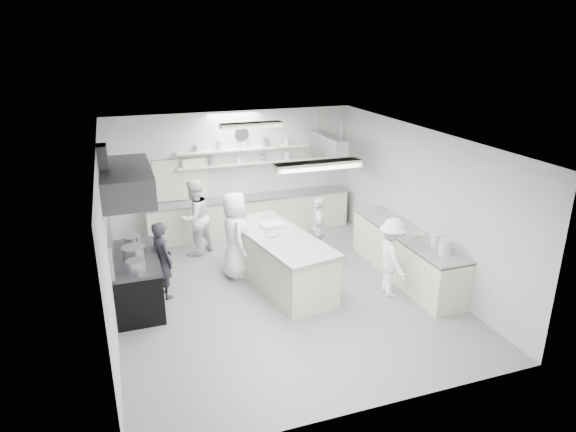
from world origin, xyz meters
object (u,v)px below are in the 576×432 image
object	(u,v)px
stove	(137,282)
prep_island	(280,261)
cook_back	(194,217)
back_counter	(250,215)
right_counter	(406,255)
cook_stove	(163,260)

from	to	relation	value
stove	prep_island	world-z (taller)	prep_island
cook_back	back_counter	bearing A→B (deg)	174.75
right_counter	cook_back	world-z (taller)	cook_back
prep_island	cook_back	xyz separation A→B (m)	(-1.32, 2.06, 0.37)
back_counter	cook_back	world-z (taller)	cook_back
stove	right_counter	distance (m)	5.28
stove	back_counter	distance (m)	4.03
stove	cook_back	world-z (taller)	cook_back
stove	cook_back	distance (m)	2.44
back_counter	cook_back	xyz separation A→B (m)	(-1.51, -0.84, 0.40)
stove	back_counter	xyz separation A→B (m)	(2.90, 2.80, 0.01)
cook_stove	right_counter	bearing A→B (deg)	-120.34
cook_stove	cook_back	distance (m)	2.01
cook_stove	cook_back	world-z (taller)	cook_back
back_counter	right_counter	bearing A→B (deg)	-55.35
stove	right_counter	size ratio (longest dim) A/B	0.55
stove	right_counter	bearing A→B (deg)	-6.52
back_counter	stove	bearing A→B (deg)	-136.01
stove	cook_stove	size ratio (longest dim) A/B	1.20
stove	back_counter	size ratio (longest dim) A/B	0.36
back_counter	cook_stove	size ratio (longest dim) A/B	3.34
prep_island	cook_back	bearing A→B (deg)	112.07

